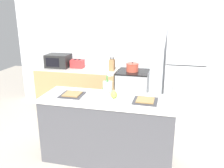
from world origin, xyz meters
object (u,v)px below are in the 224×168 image
(microwave, at_px, (58,61))
(pear_figurine, at_px, (114,94))
(refrigerator, at_px, (184,73))
(flower_vase, at_px, (107,86))
(cooking_pot, at_px, (132,67))
(plate_setting_right, at_px, (145,101))
(knife_block, at_px, (112,65))
(plate_setting_left, at_px, (72,94))
(toaster, at_px, (77,64))
(stove_range, at_px, (133,93))

(microwave, bearing_deg, pear_figurine, -45.52)
(refrigerator, height_order, flower_vase, refrigerator)
(cooking_pot, bearing_deg, plate_setting_right, -75.41)
(refrigerator, xyz_separation_m, knife_block, (-1.37, -0.03, 0.10))
(flower_vase, distance_m, microwave, 2.11)
(refrigerator, relative_size, microwave, 3.82)
(cooking_pot, bearing_deg, flower_vase, -93.96)
(cooking_pot, distance_m, knife_block, 0.40)
(plate_setting_right, xyz_separation_m, cooking_pot, (-0.42, 1.60, 0.05))
(plate_setting_left, bearing_deg, pear_figurine, 1.76)
(microwave, bearing_deg, plate_setting_right, -39.12)
(refrigerator, distance_m, toaster, 2.12)
(pear_figurine, bearing_deg, flower_vase, 150.58)
(stove_range, xyz_separation_m, cooking_pot, (-0.02, -0.01, 0.53))
(refrigerator, height_order, toaster, refrigerator)
(plate_setting_left, relative_size, microwave, 0.65)
(stove_range, distance_m, flower_vase, 1.65)
(flower_vase, height_order, cooking_pot, flower_vase)
(plate_setting_right, height_order, toaster, toaster)
(refrigerator, relative_size, knife_block, 6.78)
(stove_range, xyz_separation_m, refrigerator, (0.95, 0.00, 0.46))
(knife_block, bearing_deg, pear_figurine, -75.52)
(flower_vase, relative_size, toaster, 1.43)
(toaster, bearing_deg, refrigerator, -0.84)
(toaster, relative_size, cooking_pot, 1.15)
(plate_setting_right, relative_size, cooking_pot, 1.29)
(cooking_pot, relative_size, microwave, 0.51)
(stove_range, bearing_deg, flower_vase, -94.56)
(stove_range, height_order, knife_block, knife_block)
(toaster, xyz_separation_m, microwave, (-0.41, -0.03, 0.05))
(pear_figurine, bearing_deg, plate_setting_left, -178.24)
(refrigerator, distance_m, plate_setting_right, 1.70)
(flower_vase, distance_m, pear_figurine, 0.15)
(cooking_pot, bearing_deg, plate_setting_left, -110.05)
(plate_setting_left, relative_size, knife_block, 1.16)
(refrigerator, distance_m, cooking_pot, 0.97)
(refrigerator, bearing_deg, plate_setting_right, -108.91)
(flower_vase, xyz_separation_m, plate_setting_left, (-0.48, -0.08, -0.13))
(toaster, xyz_separation_m, cooking_pot, (1.15, -0.04, -0.01))
(toaster, height_order, cooking_pot, cooking_pot)
(stove_range, height_order, plate_setting_left, plate_setting_left)
(stove_range, xyz_separation_m, toaster, (-1.17, 0.03, 0.54))
(plate_setting_left, height_order, toaster, toaster)
(plate_setting_left, xyz_separation_m, toaster, (-0.57, 1.64, 0.06))
(refrigerator, xyz_separation_m, pear_figurine, (-0.97, -1.59, 0.06))
(stove_range, relative_size, microwave, 1.88)
(plate_setting_left, height_order, cooking_pot, cooking_pot)
(stove_range, xyz_separation_m, flower_vase, (-0.12, -1.53, 0.61))
(pear_figurine, height_order, cooking_pot, cooking_pot)
(pear_figurine, bearing_deg, cooking_pot, 90.05)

